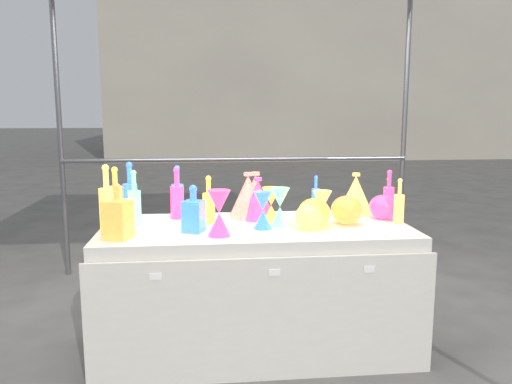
{
  "coord_description": "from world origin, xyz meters",
  "views": [
    {
      "loc": [
        -0.3,
        -2.86,
        1.42
      ],
      "look_at": [
        0.0,
        0.0,
        0.95
      ],
      "focal_mm": 35.0,
      "sensor_mm": 36.0,
      "label": 1
    }
  ],
  "objects": [
    {
      "name": "ground",
      "position": [
        0.0,
        0.0,
        0.0
      ],
      "size": [
        80.0,
        80.0,
        0.0
      ],
      "primitive_type": "plane",
      "color": "slate",
      "rests_on": "ground"
    },
    {
      "name": "display_table",
      "position": [
        0.0,
        -0.01,
        0.37
      ],
      "size": [
        1.84,
        0.83,
        0.75
      ],
      "color": "silver",
      "rests_on": "ground"
    },
    {
      "name": "background_building",
      "position": [
        4.0,
        14.0,
        3.0
      ],
      "size": [
        14.0,
        6.0,
        6.0
      ],
      "primitive_type": "cube",
      "color": "#B8AE99",
      "rests_on": "ground"
    },
    {
      "name": "cardboard_box_closed",
      "position": [
        -0.42,
        1.61,
        0.17
      ],
      "size": [
        0.51,
        0.39,
        0.35
      ],
      "primitive_type": "cube",
      "rotation": [
        0.0,
        0.0,
        0.09
      ],
      "color": "#B07C4F",
      "rests_on": "ground"
    },
    {
      "name": "cardboard_box_flat",
      "position": [
        0.46,
        1.82,
        0.03
      ],
      "size": [
        0.93,
        0.82,
        0.07
      ],
      "primitive_type": "cube",
      "rotation": [
        0.0,
        0.0,
        0.42
      ],
      "color": "#B07C4F",
      "rests_on": "ground"
    },
    {
      "name": "bottle_0",
      "position": [
        -0.85,
        0.27,
        0.91
      ],
      "size": [
        0.11,
        0.11,
        0.33
      ],
      "primitive_type": null,
      "rotation": [
        0.0,
        0.0,
        0.33
      ],
      "color": "red",
      "rests_on": "display_table"
    },
    {
      "name": "bottle_1",
      "position": [
        -0.75,
        0.19,
        0.93
      ],
      "size": [
        0.11,
        0.11,
        0.37
      ],
      "primitive_type": null,
      "rotation": [
        0.0,
        0.0,
        0.28
      ],
      "color": "#1C9B56",
      "rests_on": "display_table"
    },
    {
      "name": "bottle_3",
      "position": [
        -0.47,
        0.25,
        0.91
      ],
      "size": [
        0.1,
        0.1,
        0.32
      ],
      "primitive_type": null,
      "rotation": [
        0.0,
        0.0,
        -0.3
      ],
      "color": "#1E4AB3",
      "rests_on": "display_table"
    },
    {
      "name": "bottle_4",
      "position": [
        -0.85,
        -0.01,
        0.94
      ],
      "size": [
        0.09,
        0.09,
        0.37
      ],
      "primitive_type": null,
      "rotation": [
        0.0,
        0.0,
        0.02
      ],
      "color": "#127262",
      "rests_on": "display_table"
    },
    {
      "name": "bottle_5",
      "position": [
        -0.7,
        0.04,
        0.92
      ],
      "size": [
        0.08,
        0.08,
        0.33
      ],
      "primitive_type": null,
      "rotation": [
        0.0,
        0.0,
        -0.1
      ],
      "color": "#B72482",
      "rests_on": "display_table"
    },
    {
      "name": "bottle_6",
      "position": [
        -0.28,
        0.1,
        0.89
      ],
      "size": [
        0.09,
        0.09,
        0.29
      ],
      "primitive_type": null,
      "rotation": [
        0.0,
        0.0,
        -0.28
      ],
      "color": "red",
      "rests_on": "display_table"
    },
    {
      "name": "bottle_7",
      "position": [
        -0.47,
        0.3,
        0.91
      ],
      "size": [
        0.08,
        0.08,
        0.33
      ],
      "primitive_type": null,
      "rotation": [
        0.0,
        0.0,
        -0.07
      ],
      "color": "#1C9B56",
      "rests_on": "display_table"
    },
    {
      "name": "decanter_1",
      "position": [
        -0.76,
        -0.23,
        0.9
      ],
      "size": [
        0.16,
        0.16,
        0.3
      ],
      "primitive_type": null,
      "rotation": [
        0.0,
        0.0,
        -0.35
      ],
      "color": "#FFA51A",
      "rests_on": "display_table"
    },
    {
      "name": "decanter_2",
      "position": [
        -0.36,
        -0.12,
        0.88
      ],
      "size": [
        0.14,
        0.14,
        0.26
      ],
      "primitive_type": null,
      "rotation": [
        0.0,
        0.0,
        -0.35
      ],
      "color": "#1C9B56",
      "rests_on": "display_table"
    },
    {
      "name": "hourglass_1",
      "position": [
        -0.22,
        -0.23,
        0.88
      ],
      "size": [
        0.15,
        0.15,
        0.25
      ],
      "primitive_type": null,
      "rotation": [
        0.0,
        0.0,
        -0.22
      ],
      "color": "#1E4AB3",
      "rests_on": "display_table"
    },
    {
      "name": "hourglass_2",
      "position": [
        0.37,
        -0.1,
        0.86
      ],
      "size": [
        0.12,
        0.12,
        0.22
      ],
      "primitive_type": null,
      "rotation": [
        0.0,
        0.0,
        -0.09
      ],
      "color": "#127262",
      "rests_on": "display_table"
    },
    {
      "name": "hourglass_3",
      "position": [
        0.14,
        -0.02,
        0.86
      ],
      "size": [
        0.13,
        0.13,
        0.23
      ],
      "primitive_type": null,
      "rotation": [
        0.0,
        0.0,
        0.13
      ],
      "color": "#B72482",
      "rests_on": "display_table"
    },
    {
      "name": "hourglass_4",
      "position": [
        0.1,
        0.06,
        0.86
      ],
      "size": [
        0.11,
        0.11,
        0.22
      ],
      "primitive_type": null,
      "rotation": [
        0.0,
        0.0,
        -0.02
      ],
      "color": "red",
      "rests_on": "display_table"
    },
    {
      "name": "hourglass_5",
      "position": [
        0.03,
        -0.09,
        0.86
      ],
      "size": [
        0.14,
        0.14,
        0.22
      ],
      "primitive_type": null,
      "rotation": [
        0.0,
        0.0,
        0.32
      ],
      "color": "#1C9B56",
      "rests_on": "display_table"
    },
    {
      "name": "globe_0",
      "position": [
        0.33,
        -0.08,
        0.83
      ],
      "size": [
        0.24,
        0.24,
        0.15
      ],
      "primitive_type": null,
      "rotation": [
        0.0,
        0.0,
        -0.36
      ],
      "color": "red",
      "rests_on": "display_table"
    },
    {
      "name": "globe_1",
      "position": [
        0.29,
        -0.13,
        0.81
      ],
      "size": [
        0.2,
        0.2,
        0.13
      ],
      "primitive_type": null,
      "rotation": [
        0.0,
        0.0,
        -0.29
      ],
      "color": "#127262",
      "rests_on": "display_table"
    },
    {
      "name": "globe_2",
      "position": [
        0.54,
        -0.02,
        0.83
      ],
      "size": [
        0.2,
        0.2,
        0.15
      ],
      "primitive_type": null,
      "rotation": [
        0.0,
        0.0,
        0.04
      ],
      "color": "#FFA51A",
      "rests_on": "display_table"
    },
    {
      "name": "globe_3",
      "position": [
        0.81,
        0.1,
        0.82
      ],
      "size": [
        0.21,
        0.21,
        0.13
      ],
      "primitive_type": null,
      "rotation": [
        0.0,
        0.0,
        0.29
      ],
      "color": "#1E4AB3",
      "rests_on": "display_table"
    },
    {
      "name": "lampshade_0",
      "position": [
        0.03,
        0.28,
        0.89
      ],
      "size": [
        0.28,
        0.28,
        0.28
      ],
      "primitive_type": null,
      "rotation": [
        0.0,
        0.0,
        -0.19
      ],
      "color": "yellow",
      "rests_on": "display_table"
    },
    {
      "name": "lampshade_1",
      "position": [
        -0.03,
        0.23,
        0.89
      ],
      "size": [
        0.25,
        0.25,
        0.29
      ],
      "primitive_type": null,
      "rotation": [
        0.0,
        0.0,
        -0.02
      ],
      "color": "yellow",
      "rests_on": "display_table"
    },
    {
      "name": "lampshade_2",
      "position": [
        0.03,
        0.18,
        0.88
      ],
      "size": [
        0.26,
        0.26,
        0.26
      ],
      "primitive_type": null,
      "rotation": [
        0.0,
        0.0,
        -0.22
      ],
      "color": "#1E4AB3",
      "rests_on": "display_table"
    },
    {
      "name": "lampshade_3",
      "position": [
        0.69,
        0.28,
        0.88
      ],
      "size": [
        0.28,
        0.28,
        0.27
      ],
      "primitive_type": null,
      "rotation": [
        0.0,
        0.0,
        0.29
      ],
      "color": "#127262",
      "rests_on": "display_table"
    },
    {
      "name": "bottle_8",
      "position": [
        0.44,
        0.36,
        0.87
      ],
      "size": [
        0.07,
        0.07,
        0.25
      ],
      "primitive_type": null,
      "rotation": [
        0.0,
        0.0,
        -0.32
      ],
      "color": "#1C9B56",
      "rests_on": "display_table"
    },
    {
      "name": "bottle_9",
      "position": [
        0.86,
        0.15,
        0.88
      ],
      "size": [
        0.07,
        0.07,
        0.26
      ],
      "primitive_type": null,
      "rotation": [
        0.0,
        0.0,
        -0.34
      ],
      "color": "#FFA51A",
      "rests_on": "display_table"
    },
    {
      "name": "bottle_10",
      "position": [
        0.86,
        0.14,
        0.9
      ],
      "size": [
        0.08,
        0.08,
        0.3
      ],
      "primitive_type": null,
      "rotation": [
        0.0,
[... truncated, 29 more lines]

